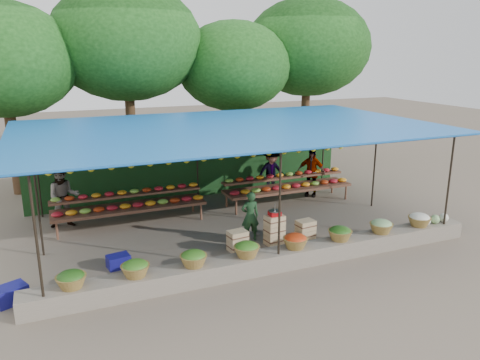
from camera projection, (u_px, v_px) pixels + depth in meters
name	position (u px, v px, depth m)	size (l,w,h in m)	color
ground	(230.00, 227.00, 12.97)	(60.00, 60.00, 0.00)	#655C4B
stone_curb	(275.00, 260.00, 10.47)	(10.60, 0.55, 0.40)	#6A6355
stall_canopy	(229.00, 131.00, 12.32)	(10.80, 6.60, 2.82)	black
produce_baskets	(272.00, 245.00, 10.34)	(8.98, 0.58, 0.34)	brown
netting_backdrop	(195.00, 160.00, 15.44)	(10.60, 0.06, 2.50)	#19471F
tree_row	(182.00, 52.00, 17.33)	(16.51, 5.50, 7.12)	#352713
fruit_table_left	(130.00, 203.00, 13.08)	(4.21, 0.95, 0.93)	#553222
fruit_table_right	(287.00, 184.00, 14.95)	(4.21, 0.95, 0.93)	#553222
crate_counter	(273.00, 233.00, 11.72)	(2.39, 0.39, 0.77)	tan
weighing_scale	(275.00, 213.00, 11.59)	(0.29, 0.29, 0.31)	#AA0D11
vendor_seated	(250.00, 216.00, 11.93)	(0.47, 0.31, 1.29)	#1C3E20
customer_left	(64.00, 197.00, 12.79)	(0.84, 0.65, 1.72)	slate
customer_mid	(272.00, 172.00, 15.64)	(1.04, 0.60, 1.61)	slate
customer_right	(311.00, 172.00, 15.61)	(0.95, 0.40, 1.62)	slate
blue_crate_front	(11.00, 294.00, 9.02)	(0.57, 0.41, 0.34)	navy
blue_crate_back	(118.00, 261.00, 10.51)	(0.49, 0.35, 0.29)	navy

